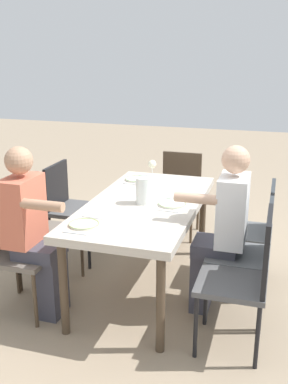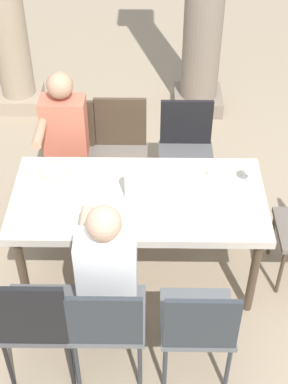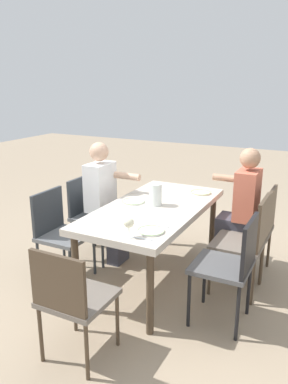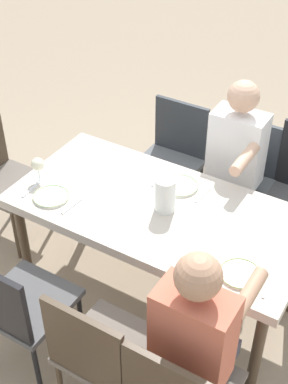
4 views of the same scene
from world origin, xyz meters
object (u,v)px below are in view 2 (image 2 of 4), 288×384
at_px(chair_mid_north, 120,148).
at_px(diner_woman_green, 65,146).
at_px(dining_table, 138,204).
at_px(chair_west_south, 36,318).
at_px(wine_glass_2, 249,170).
at_px(plate_1, 136,218).
at_px(plate_2, 222,172).
at_px(water_pitcher, 133,185).
at_px(chair_mid_south, 108,320).
at_px(chair_west_north, 69,149).
at_px(chair_east_north, 186,148).
at_px(plate_0, 54,171).
at_px(chair_east_south, 198,323).
at_px(diner_man_white, 108,276).

xyz_separation_m(chair_mid_north, diner_woman_green, (-0.42, -0.18, 0.15)).
xyz_separation_m(dining_table, chair_west_south, (-0.58, -0.84, -0.14)).
xyz_separation_m(diner_woman_green, wine_glass_2, (1.33, -0.51, 0.19)).
distance_m(plate_1, plate_2, 0.76).
xyz_separation_m(diner_woman_green, plate_1, (0.57, -0.89, 0.08)).
bearing_deg(water_pitcher, chair_mid_south, -98.81).
bearing_deg(chair_west_north, chair_east_north, -0.20).
bearing_deg(chair_east_north, chair_west_north, 179.80).
bearing_deg(water_pitcher, plate_0, 156.47).
bearing_deg(chair_west_south, chair_east_south, 0.40).
distance_m(diner_woman_green, water_pitcher, 0.87).
relative_size(diner_woman_green, water_pitcher, 6.13).
xyz_separation_m(chair_west_south, plate_1, (0.57, 0.62, 0.22)).
bearing_deg(chair_east_south, chair_mid_south, 179.77).
height_order(diner_woman_green, water_pitcher, diner_woman_green).
distance_m(chair_east_north, plate_2, 0.66).
relative_size(chair_mid_north, chair_east_south, 1.06).
height_order(diner_man_white, water_pitcher, diner_man_white).
relative_size(chair_west_north, plate_2, 4.22).
bearing_deg(chair_east_north, chair_mid_south, -107.60).
height_order(chair_west_south, diner_woman_green, diner_woman_green).
bearing_deg(dining_table, chair_west_south, -124.43).
relative_size(chair_east_south, plate_0, 4.17).
bearing_deg(plate_2, chair_mid_south, -124.40).
relative_size(chair_west_south, chair_east_south, 1.10).
bearing_deg(water_pitcher, plate_1, -84.32).
xyz_separation_m(dining_table, chair_east_north, (0.37, 0.84, -0.15)).
height_order(chair_mid_north, diner_man_white, diner_man_white).
height_order(chair_west_north, diner_woman_green, diner_woman_green).
relative_size(chair_west_south, wine_glass_2, 6.12).
bearing_deg(wine_glass_2, chair_west_south, -143.11).
bearing_deg(diner_man_white, plate_2, 49.83).
distance_m(chair_east_south, wine_glass_2, 1.12).
distance_m(chair_west_south, plate_1, 0.87).
xyz_separation_m(chair_west_north, water_pitcher, (0.54, -0.84, 0.33)).
distance_m(chair_east_south, plate_1, 0.76).
relative_size(chair_mid_north, diner_man_white, 0.72).
relative_size(plate_0, plate_2, 0.99).
xyz_separation_m(plate_1, wine_glass_2, (0.76, 0.38, 0.10)).
distance_m(plate_0, plate_1, 0.76).
bearing_deg(chair_west_south, chair_west_north, 90.00).
height_order(chair_mid_north, plate_0, chair_mid_north).
bearing_deg(diner_woman_green, plate_2, -19.54).
bearing_deg(chair_west_south, water_pitcher, 57.34).
distance_m(chair_east_north, diner_man_white, 1.57).
height_order(chair_west_north, diner_man_white, diner_man_white).
distance_m(dining_table, chair_west_north, 1.03).
bearing_deg(plate_0, chair_east_south, -48.48).
relative_size(chair_east_north, plate_1, 4.17).
distance_m(chair_west_south, chair_east_north, 1.93).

